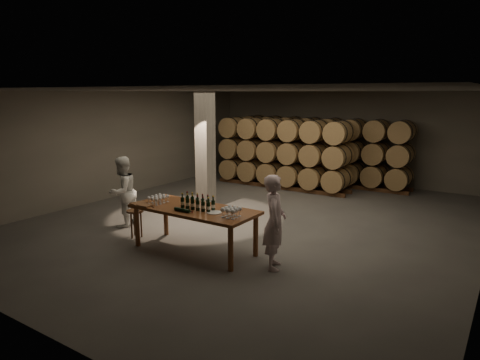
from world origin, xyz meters
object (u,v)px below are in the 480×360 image
Objects in this scene: plate at (214,213)px; stool at (135,215)px; tasting_table at (194,213)px; notebook_near at (145,205)px; bottle_cluster at (198,204)px; person_woman at (123,192)px; person_man at (275,222)px.

plate is 2.23m from stool.
stool is (-2.20, 0.02, -0.40)m from plate.
notebook_near is (-0.90, -0.45, 0.12)m from tasting_table.
bottle_cluster is 2.64m from person_woman.
plate is at bearing -0.63° from stool.
plate is 0.17× the size of person_man.
plate is 3.07m from person_woman.
bottle_cluster reaches higher than tasting_table.
person_man reaches higher than bottle_cluster.
notebook_near is 2.72m from person_man.
bottle_cluster reaches higher than plate.
bottle_cluster is 1.64m from person_man.
tasting_table is at bearing 73.98° from person_woman.
bottle_cluster is at bearing 0.62° from stool.
plate is 0.47× the size of stool.
stool is (-0.73, 0.39, -0.41)m from notebook_near.
bottle_cluster is at bearing 174.38° from plate.
person_man reaches higher than stool.
plate is (0.44, -0.04, -0.10)m from bottle_cluster.
notebook_near is (-1.03, -0.41, -0.09)m from bottle_cluster.
bottle_cluster is 2.73× the size of notebook_near.
person_woman is (-2.60, 0.39, -0.16)m from bottle_cluster.
person_man is at bearing 5.92° from bottle_cluster.
person_man is at bearing 10.09° from plate.
bottle_cluster is 1.83m from stool.
tasting_table is 9.77× the size of notebook_near.
person_man is at bearing 79.12° from person_woman.
person_man is at bearing 3.18° from stool.
tasting_table is at bearing 67.96° from person_man.
plate is 1.09× the size of notebook_near.
notebook_near reaches higher than stool.
person_woman is at bearing 60.65° from person_man.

